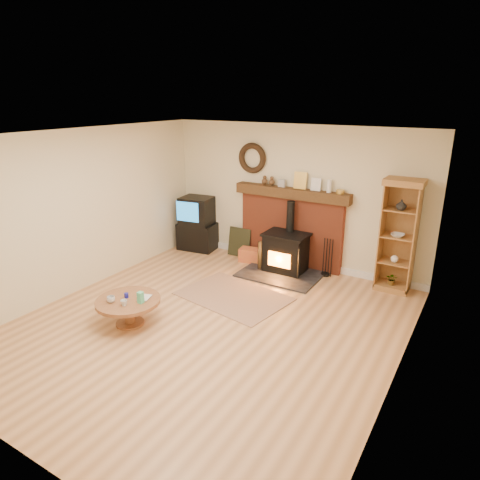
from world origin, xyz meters
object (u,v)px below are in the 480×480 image
Objects in this scene: wood_stove at (285,254)px; curio_cabinet at (398,236)px; tv_unit at (197,224)px; coffee_table at (128,304)px.

wood_stove is 1.96m from curio_cabinet.
coffee_table is (1.04, -3.03, -0.22)m from tv_unit.
wood_stove is 2.12m from tv_unit.
curio_cabinet is at bearing 46.97° from coffee_table.
wood_stove is 1.56× the size of coffee_table.
wood_stove reaches higher than tv_unit.
tv_unit is at bearing -178.77° from curio_cabinet.
tv_unit is (-2.10, 0.19, 0.17)m from wood_stove.
curio_cabinet is (3.95, 0.09, 0.40)m from tv_unit.
wood_stove is 3.03m from coffee_table.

